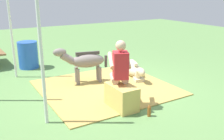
{
  "coord_description": "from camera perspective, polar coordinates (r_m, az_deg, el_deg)",
  "views": [
    {
      "loc": [
        -4.95,
        3.05,
        2.23
      ],
      "look_at": [
        -0.28,
        0.26,
        0.55
      ],
      "focal_mm": 40.62,
      "sensor_mm": 36.0,
      "label": 1
    }
  ],
  "objects": [
    {
      "name": "pony_standing",
      "position": [
        6.34,
        -6.25,
        1.97
      ],
      "size": [
        0.52,
        1.33,
        0.95
      ],
      "color": "slate",
      "rests_on": "ground"
    },
    {
      "name": "tent_pole_right",
      "position": [
        7.14,
        -21.76,
        8.27
      ],
      "size": [
        0.06,
        0.06,
        2.55
      ],
      "primitive_type": "cylinder",
      "color": "silver",
      "rests_on": "ground"
    },
    {
      "name": "hay_patch",
      "position": [
        6.16,
        -1.41,
        -3.94
      ],
      "size": [
        2.81,
        2.98,
        0.02
      ],
      "primitive_type": "cube",
      "color": "tan",
      "rests_on": "ground"
    },
    {
      "name": "ground_plane",
      "position": [
        6.22,
        0.75,
        -3.84
      ],
      "size": [
        24.0,
        24.0,
        0.0
      ],
      "primitive_type": "plane",
      "color": "#608C4C"
    },
    {
      "name": "pony_lying",
      "position": [
        6.97,
        4.9,
        0.07
      ],
      "size": [
        1.35,
        0.68,
        0.42
      ],
      "color": "beige",
      "rests_on": "ground"
    },
    {
      "name": "hay_bale",
      "position": [
        5.05,
        2.17,
        -6.04
      ],
      "size": [
        0.69,
        0.41,
        0.48
      ],
      "primitive_type": "cube",
      "color": "tan",
      "rests_on": "ground"
    },
    {
      "name": "tent_pole_left",
      "position": [
        4.31,
        -15.65,
        3.71
      ],
      "size": [
        0.06,
        0.06,
        2.55
      ],
      "primitive_type": "cylinder",
      "color": "silver",
      "rests_on": "ground"
    },
    {
      "name": "water_barrel",
      "position": [
        8.1,
        -18.35,
        3.25
      ],
      "size": [
        0.58,
        0.58,
        0.81
      ],
      "primitive_type": "cylinder",
      "color": "blue",
      "rests_on": "ground"
    },
    {
      "name": "soda_bottle",
      "position": [
        4.83,
        8.38,
        -8.98
      ],
      "size": [
        0.07,
        0.07,
        0.25
      ],
      "color": "brown",
      "rests_on": "ground"
    },
    {
      "name": "person_seated",
      "position": [
        5.02,
        1.72,
        0.08
      ],
      "size": [
        0.72,
        0.58,
        1.36
      ],
      "color": "#D8AD8C",
      "rests_on": "ground"
    }
  ]
}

